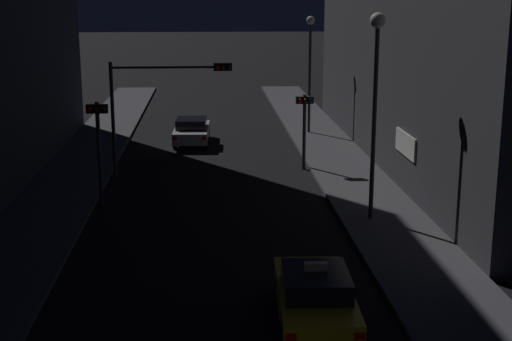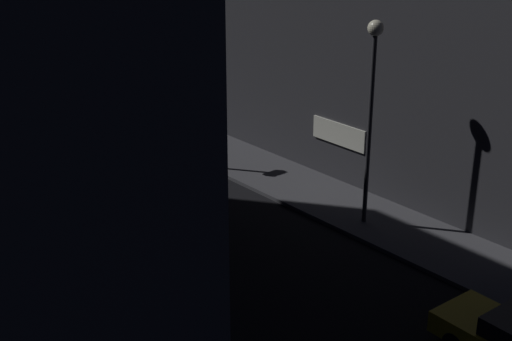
{
  "view_description": "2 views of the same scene",
  "coord_description": "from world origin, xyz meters",
  "px_view_note": "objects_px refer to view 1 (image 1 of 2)",
  "views": [
    {
      "loc": [
        -0.14,
        -8.98,
        7.95
      ],
      "look_at": [
        1.33,
        13.14,
        2.6
      ],
      "focal_mm": 51.56,
      "sensor_mm": 36.0,
      "label": 1
    },
    {
      "loc": [
        -12.37,
        0.39,
        11.42
      ],
      "look_at": [
        1.42,
        16.83,
        2.87
      ],
      "focal_mm": 50.62,
      "sensor_mm": 36.0,
      "label": 2
    }
  ],
  "objects_px": {
    "taxi": "(315,296)",
    "far_car": "(192,131)",
    "traffic_light_overhead": "(161,93)",
    "traffic_light_right_kerb": "(305,116)",
    "street_lamp_far_block": "(310,56)",
    "traffic_light_left_kerb": "(98,133)",
    "street_lamp_near_block": "(376,77)"
  },
  "relations": [
    {
      "from": "taxi",
      "to": "far_car",
      "type": "bearing_deg",
      "value": 98.63
    },
    {
      "from": "taxi",
      "to": "traffic_light_overhead",
      "type": "distance_m",
      "value": 16.29
    },
    {
      "from": "taxi",
      "to": "far_car",
      "type": "xyz_separation_m",
      "value": [
        -3.43,
        22.61,
        -0.0
      ]
    },
    {
      "from": "taxi",
      "to": "traffic_light_overhead",
      "type": "bearing_deg",
      "value": 106.64
    },
    {
      "from": "far_car",
      "to": "traffic_light_right_kerb",
      "type": "distance_m",
      "value": 8.42
    },
    {
      "from": "taxi",
      "to": "street_lamp_far_block",
      "type": "xyz_separation_m",
      "value": [
        3.27,
        24.91,
        3.8
      ]
    },
    {
      "from": "traffic_light_overhead",
      "to": "traffic_light_right_kerb",
      "type": "distance_m",
      "value": 6.63
    },
    {
      "from": "traffic_light_left_kerb",
      "to": "traffic_light_right_kerb",
      "type": "relative_size",
      "value": 1.15
    },
    {
      "from": "traffic_light_overhead",
      "to": "traffic_light_left_kerb",
      "type": "height_order",
      "value": "traffic_light_overhead"
    },
    {
      "from": "street_lamp_far_block",
      "to": "traffic_light_right_kerb",
      "type": "bearing_deg",
      "value": -99.32
    },
    {
      "from": "taxi",
      "to": "traffic_light_right_kerb",
      "type": "xyz_separation_m",
      "value": [
        1.86,
        16.31,
        1.78
      ]
    },
    {
      "from": "street_lamp_far_block",
      "to": "street_lamp_near_block",
      "type": "bearing_deg",
      "value": -90.27
    },
    {
      "from": "street_lamp_near_block",
      "to": "street_lamp_far_block",
      "type": "bearing_deg",
      "value": 89.73
    },
    {
      "from": "traffic_light_right_kerb",
      "to": "street_lamp_far_block",
      "type": "bearing_deg",
      "value": 80.68
    },
    {
      "from": "traffic_light_overhead",
      "to": "street_lamp_far_block",
      "type": "xyz_separation_m",
      "value": [
        7.85,
        9.57,
        0.78
      ]
    },
    {
      "from": "street_lamp_near_block",
      "to": "traffic_light_left_kerb",
      "type": "bearing_deg",
      "value": 164.32
    },
    {
      "from": "traffic_light_overhead",
      "to": "street_lamp_near_block",
      "type": "relative_size",
      "value": 0.74
    },
    {
      "from": "traffic_light_overhead",
      "to": "traffic_light_left_kerb",
      "type": "distance_m",
      "value": 4.99
    },
    {
      "from": "traffic_light_left_kerb",
      "to": "traffic_light_overhead",
      "type": "bearing_deg",
      "value": 64.65
    },
    {
      "from": "traffic_light_right_kerb",
      "to": "far_car",
      "type": "bearing_deg",
      "value": 130.01
    },
    {
      "from": "traffic_light_right_kerb",
      "to": "street_lamp_near_block",
      "type": "distance_m",
      "value": 8.7
    },
    {
      "from": "street_lamp_far_block",
      "to": "traffic_light_left_kerb",
      "type": "bearing_deg",
      "value": -125.42
    },
    {
      "from": "street_lamp_near_block",
      "to": "street_lamp_far_block",
      "type": "distance_m",
      "value": 16.79
    },
    {
      "from": "traffic_light_left_kerb",
      "to": "street_lamp_far_block",
      "type": "bearing_deg",
      "value": 54.58
    },
    {
      "from": "traffic_light_right_kerb",
      "to": "street_lamp_near_block",
      "type": "bearing_deg",
      "value": -80.74
    },
    {
      "from": "traffic_light_left_kerb",
      "to": "traffic_light_right_kerb",
      "type": "height_order",
      "value": "traffic_light_left_kerb"
    },
    {
      "from": "traffic_light_right_kerb",
      "to": "street_lamp_near_block",
      "type": "relative_size",
      "value": 0.48
    },
    {
      "from": "far_car",
      "to": "street_lamp_far_block",
      "type": "distance_m",
      "value": 8.04
    },
    {
      "from": "traffic_light_overhead",
      "to": "taxi",
      "type": "bearing_deg",
      "value": -73.36
    },
    {
      "from": "taxi",
      "to": "street_lamp_far_block",
      "type": "height_order",
      "value": "street_lamp_far_block"
    },
    {
      "from": "traffic_light_right_kerb",
      "to": "street_lamp_far_block",
      "type": "distance_m",
      "value": 8.94
    },
    {
      "from": "far_car",
      "to": "street_lamp_near_block",
      "type": "relative_size",
      "value": 0.63
    }
  ]
}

